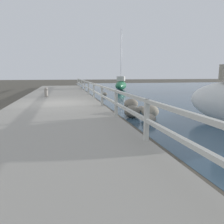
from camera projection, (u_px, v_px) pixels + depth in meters
name	position (u px, v px, depth m)	size (l,w,h in m)	color
ground_plane	(57.00, 107.00, 11.70)	(120.00, 120.00, 0.00)	#4C473D
dock_walkway	(57.00, 105.00, 11.68)	(4.60, 36.00, 0.24)	#9E998E
railing	(97.00, 90.00, 12.02)	(0.10, 32.50, 0.96)	beige
boulder_water_edge	(132.00, 112.00, 8.89)	(0.67, 0.60, 0.50)	#666056
boulder_far_strip	(131.00, 104.00, 11.04)	(0.71, 0.64, 0.53)	slate
boulder_upstream	(105.00, 94.00, 17.72)	(0.40, 0.36, 0.30)	slate
boulder_near_dock	(141.00, 109.00, 10.21)	(0.39, 0.35, 0.29)	gray
boulder_mid_strip	(149.00, 119.00, 7.82)	(0.46, 0.42, 0.35)	gray
boulder_downstream	(150.00, 111.00, 8.80)	(0.71, 0.64, 0.53)	gray
mooring_bollard	(46.00, 92.00, 14.66)	(0.23, 0.23, 0.64)	gray
sailboat_green	(121.00, 84.00, 24.34)	(2.49, 3.91, 6.58)	#236B42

